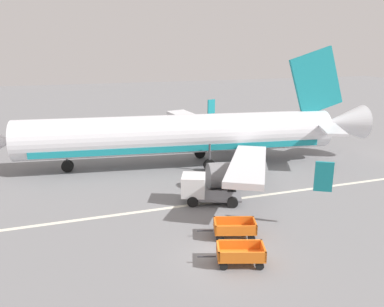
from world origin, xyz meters
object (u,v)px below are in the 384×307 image
Objects in this scene: baggage_cart_second_in_row at (234,228)px; traffic_cone_near_plane at (231,192)px; baggage_cart_nearest at (240,254)px; airplane at (190,135)px; service_truck_beside_carts at (200,188)px.

baggage_cart_second_in_row is 6.78m from traffic_cone_near_plane.
baggage_cart_nearest is 5.82× the size of traffic_cone_near_plane.
airplane reaches higher than service_truck_beside_carts.
service_truck_beside_carts is at bearing 84.44° from baggage_cart_nearest.
baggage_cart_second_in_row is at bearing -98.01° from airplane.
baggage_cart_nearest is at bearing -111.57° from traffic_cone_near_plane.
service_truck_beside_carts reaches higher than traffic_cone_near_plane.
airplane is at bearing 81.99° from baggage_cart_second_in_row.
baggage_cart_nearest is at bearing -99.81° from airplane.
baggage_cart_nearest is 9.76m from traffic_cone_near_plane.
airplane reaches higher than baggage_cart_nearest.
service_truck_beside_carts is at bearing -170.73° from traffic_cone_near_plane.
baggage_cart_second_in_row is 0.76× the size of service_truck_beside_carts.
service_truck_beside_carts is at bearing -103.70° from airplane.
traffic_cone_near_plane is (2.62, 6.25, -0.29)m from baggage_cart_second_in_row.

